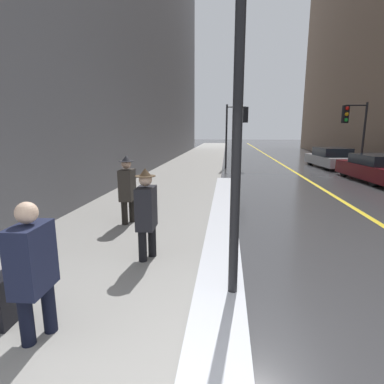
# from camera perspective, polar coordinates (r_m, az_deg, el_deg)

# --- Properties ---
(sidewalk_slab) EXTENTS (4.00, 80.00, 0.01)m
(sidewalk_slab) POSITION_cam_1_polar(r_m,az_deg,el_deg) (16.97, -1.11, 4.06)
(sidewalk_slab) COLOR gray
(sidewalk_slab) RESTS_ON ground
(road_centre_stripe) EXTENTS (0.16, 80.00, 0.00)m
(road_centre_stripe) POSITION_cam_1_polar(r_m,az_deg,el_deg) (17.23, 19.12, 3.53)
(road_centre_stripe) COLOR gold
(road_centre_stripe) RESTS_ON ground
(snow_bank_curb) EXTENTS (0.66, 12.50, 0.16)m
(snow_bank_curb) POSITION_cam_1_polar(r_m,az_deg,el_deg) (7.36, 5.89, -5.38)
(snow_bank_curb) COLOR silver
(snow_bank_curb) RESTS_ON ground
(building_facade_left) EXTENTS (6.00, 36.00, 21.32)m
(building_facade_left) POSITION_cam_1_polar(r_m,az_deg,el_deg) (24.36, -13.14, 31.56)
(building_facade_left) COLOR slate
(building_facade_left) RESTS_ON ground
(lamp_post) EXTENTS (0.28, 0.28, 4.96)m
(lamp_post) POSITION_cam_1_polar(r_m,az_deg,el_deg) (3.70, 8.97, 23.08)
(lamp_post) COLOR black
(lamp_post) RESTS_ON ground
(traffic_light_near) EXTENTS (1.31, 0.32, 3.75)m
(traffic_light_near) POSITION_cam_1_polar(r_m,az_deg,el_deg) (18.42, 8.79, 12.95)
(traffic_light_near) COLOR black
(traffic_light_near) RESTS_ON ground
(traffic_light_far) EXTENTS (1.31, 0.44, 3.67)m
(traffic_light_far) POSITION_cam_1_polar(r_m,az_deg,el_deg) (18.05, 28.27, 11.58)
(traffic_light_far) COLOR black
(traffic_light_far) RESTS_ON ground
(pedestrian_trailing) EXTENTS (0.31, 0.51, 1.53)m
(pedestrian_trailing) POSITION_cam_1_polar(r_m,az_deg,el_deg) (3.59, -28.09, -12.29)
(pedestrian_trailing) COLOR black
(pedestrian_trailing) RESTS_ON ground
(pedestrian_in_fedora) EXTENTS (0.34, 0.51, 1.61)m
(pedestrian_in_fedora) POSITION_cam_1_polar(r_m,az_deg,el_deg) (5.17, -8.68, -3.54)
(pedestrian_in_fedora) COLOR black
(pedestrian_in_fedora) RESTS_ON ground
(pedestrian_with_shoulder_bag) EXTENTS (0.35, 0.73, 1.66)m
(pedestrian_with_shoulder_bag) POSITION_cam_1_polar(r_m,az_deg,el_deg) (7.31, -12.19, 0.93)
(pedestrian_with_shoulder_bag) COLOR black
(pedestrian_with_shoulder_bag) RESTS_ON ground
(parked_car_maroon) EXTENTS (2.05, 4.52, 1.19)m
(parked_car_maroon) POSITION_cam_1_polar(r_m,az_deg,el_deg) (15.74, 31.73, 3.85)
(parked_car_maroon) COLOR #600F14
(parked_car_maroon) RESTS_ON ground
(parked_car_silver) EXTENTS (2.09, 4.43, 1.21)m
(parked_car_silver) POSITION_cam_1_polar(r_m,az_deg,el_deg) (20.56, 24.93, 5.89)
(parked_car_silver) COLOR #B2B2B7
(parked_car_silver) RESTS_ON ground
(rolling_suitcase) EXTENTS (0.24, 0.37, 0.95)m
(rolling_suitcase) POSITION_cam_1_polar(r_m,az_deg,el_deg) (4.25, -32.33, -17.14)
(rolling_suitcase) COLOR black
(rolling_suitcase) RESTS_ON ground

